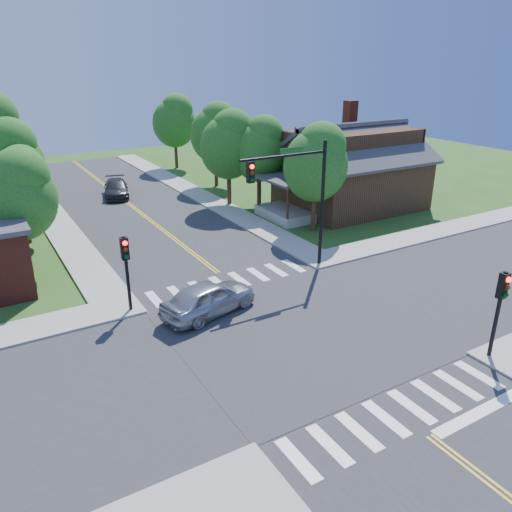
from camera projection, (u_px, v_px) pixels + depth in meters
ground at (295, 333)px, 21.94m from camera, size 100.00×100.00×0.00m
road_ns at (295, 332)px, 21.93m from camera, size 10.00×90.00×0.04m
road_ew at (295, 332)px, 21.93m from camera, size 90.00×10.00×0.04m
intersection_patch at (295, 333)px, 21.94m from camera, size 10.20×10.20×0.06m
sidewalk_ne at (342, 200)px, 42.03m from camera, size 40.00×40.00×0.14m
crosswalk_north at (229, 281)px, 26.88m from camera, size 8.85×2.00×0.01m
crosswalk_south at (399, 412)px, 16.97m from camera, size 8.85×2.00×0.01m
centerline at (295, 332)px, 21.92m from camera, size 0.30×90.00×0.01m
stop_bar at (482, 412)px, 17.05m from camera, size 4.60×0.45×0.09m
signal_mast_ne at (298, 187)px, 26.45m from camera, size 5.30×0.42×7.20m
signal_pole_se at (501, 299)px, 19.11m from camera, size 0.34×0.42×3.80m
signal_pole_nw at (126, 260)px, 22.76m from camera, size 0.34×0.42×3.80m
house_ne at (351, 166)px, 39.22m from camera, size 13.05×8.80×7.11m
tree_e_a at (317, 161)px, 33.04m from camera, size 4.39×4.17×7.46m
tree_e_b at (260, 147)px, 38.68m from camera, size 4.27×4.06×7.26m
tree_e_c at (216, 131)px, 45.01m from camera, size 4.51×4.29×7.67m
tree_e_d at (175, 120)px, 52.58m from camera, size 4.59×4.36×7.80m
tree_w_a at (18, 193)px, 26.35m from camera, size 4.12×3.91×7.00m
tree_w_b at (8, 160)px, 32.06m from camera, size 4.61×4.38×7.83m
tree_house at (229, 143)px, 38.95m from camera, size 4.51×4.29×7.67m
tree_bldg at (20, 180)px, 30.99m from camera, size 3.74×3.56×6.36m
car_silver at (209, 299)px, 23.26m from camera, size 4.19×5.68×1.62m
car_dgrey at (116, 189)px, 42.96m from camera, size 4.37×5.85×1.42m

